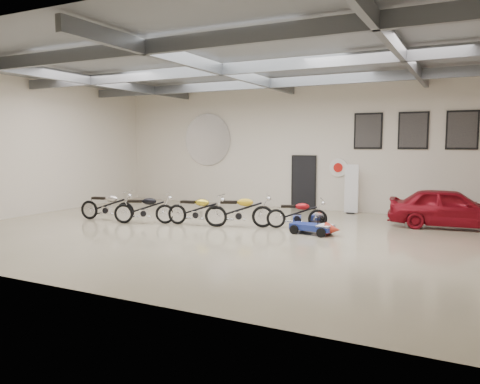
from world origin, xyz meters
The scene contains 19 objects.
floor centered at (0.00, 0.00, 0.00)m, with size 16.00×12.00×0.01m, color tan.
ceiling centered at (0.00, 0.00, 5.00)m, with size 16.00×12.00×0.01m, color slate.
back_wall centered at (0.00, 6.00, 2.50)m, with size 16.00×0.02×5.00m, color beige.
left_wall centered at (-8.00, 0.00, 2.50)m, with size 0.02×12.00×5.00m, color beige.
ceiling_beams centered at (0.00, 0.00, 4.75)m, with size 15.80×11.80×0.32m, color #56595D, non-canonical shape.
door centered at (0.50, 5.95, 1.05)m, with size 0.92×0.08×2.10m, color black.
logo_plaque centered at (-4.00, 5.95, 2.80)m, with size 2.30×0.06×1.16m, color silver, non-canonical shape.
poster_left centered at (3.00, 5.96, 3.10)m, with size 1.05×0.08×1.35m, color black, non-canonical shape.
poster_mid centered at (4.60, 5.96, 3.10)m, with size 1.05×0.08×1.35m, color black, non-canonical shape.
poster_right centered at (6.20, 5.96, 3.10)m, with size 1.05×0.08×1.35m, color black, non-canonical shape.
oil_sign centered at (1.90, 5.95, 1.70)m, with size 0.72×0.10×0.72m, color white, non-canonical shape.
banner_stand centered at (2.53, 5.50, 0.93)m, with size 0.51×0.20×1.86m, color white, non-canonical shape.
motorcycle_silver centered at (-4.59, 0.16, 0.53)m, with size 2.04×0.63×1.06m, color silver, non-canonical shape.
motorcycle_black centered at (-3.05, 0.22, 0.52)m, with size 1.99×0.62×1.03m, color silver, non-canonical shape.
motorcycle_gold centered at (-1.29, 0.67, 0.53)m, with size 2.03×0.63×1.05m, color silver, non-canonical shape.
motorcycle_yellow centered at (0.06, 1.01, 0.56)m, with size 2.14×0.66×1.11m, color silver, non-canonical shape.
motorcycle_red centered at (1.75, 1.66, 0.48)m, with size 1.85×0.57×0.96m, color silver, non-canonical shape.
go_kart centered at (2.59, 0.96, 0.27)m, with size 1.52×0.68×0.55m, color navy, non-canonical shape.
vintage_car centered at (6.00, 3.91, 0.63)m, with size 3.67×1.48×1.25m, color maroon.
Camera 1 is at (6.63, -12.01, 2.65)m, focal length 35.00 mm.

